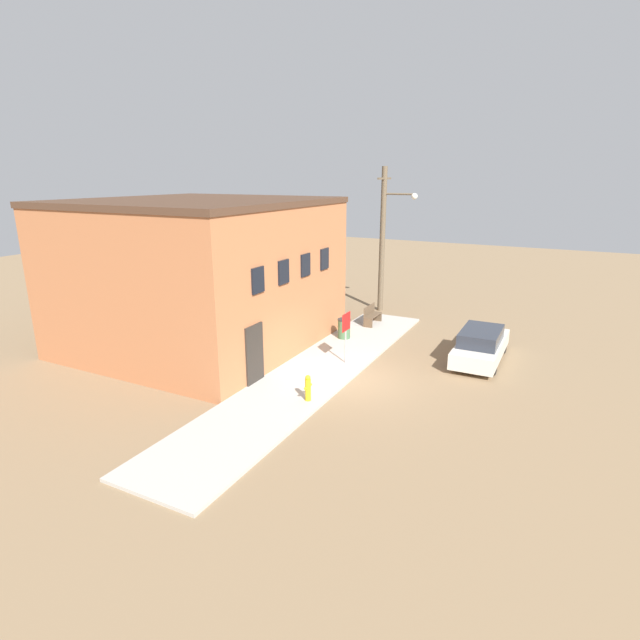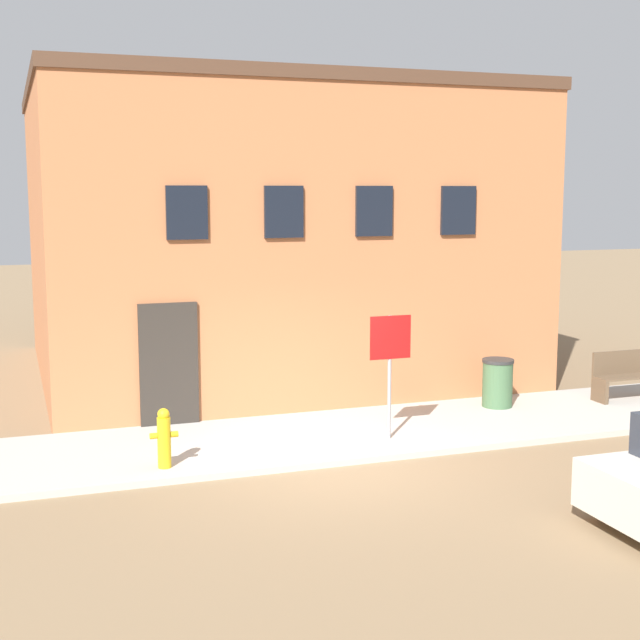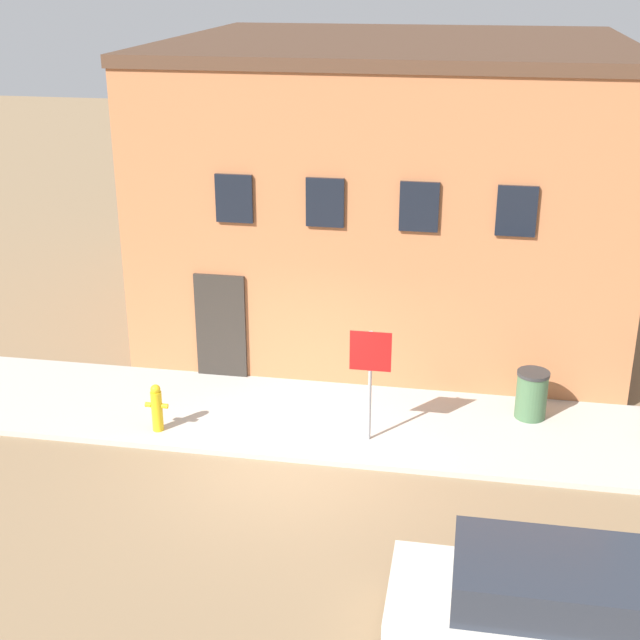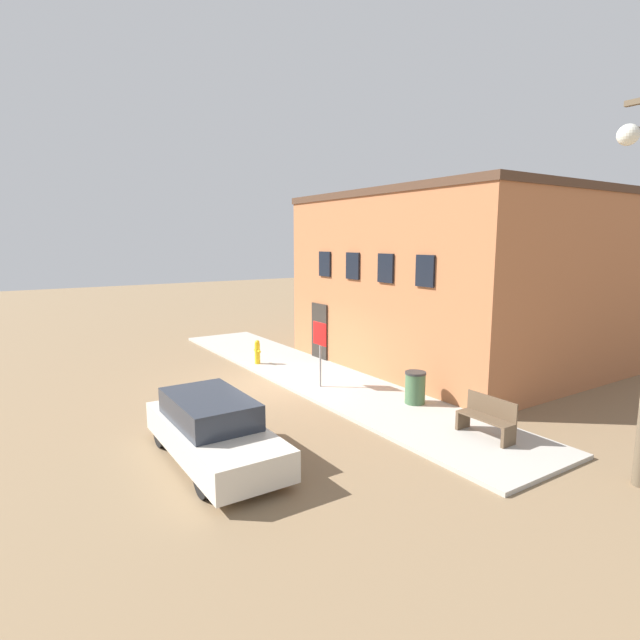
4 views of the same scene
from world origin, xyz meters
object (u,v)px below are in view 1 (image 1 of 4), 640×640
(fire_hydrant, at_px, (308,388))
(bench, at_px, (372,315))
(stop_sign, at_px, (346,328))
(parked_car, at_px, (481,345))
(trash_bin, at_px, (344,328))
(utility_pole, at_px, (384,236))

(fire_hydrant, xyz_separation_m, bench, (9.09, 1.35, -0.00))
(stop_sign, height_order, parked_car, stop_sign)
(trash_bin, relative_size, parked_car, 0.21)
(stop_sign, bearing_deg, utility_pole, 10.87)
(trash_bin, relative_size, utility_pole, 0.12)
(trash_bin, height_order, utility_pole, utility_pole)
(trash_bin, distance_m, utility_pole, 6.64)
(utility_pole, xyz_separation_m, parked_car, (-5.49, -6.21, -3.40))
(parked_car, bearing_deg, utility_pole, 48.53)
(fire_hydrant, xyz_separation_m, utility_pole, (12.09, 1.93, 3.51))
(trash_bin, bearing_deg, bench, -6.37)
(bench, distance_m, trash_bin, 2.66)
(bench, bearing_deg, stop_sign, -169.19)
(fire_hydrant, relative_size, bench, 0.65)
(stop_sign, bearing_deg, parked_car, -57.65)
(utility_pole, bearing_deg, fire_hydrant, -170.91)
(stop_sign, bearing_deg, trash_bin, 25.63)
(fire_hydrant, xyz_separation_m, parked_car, (6.60, -4.28, 0.11))
(stop_sign, relative_size, trash_bin, 2.25)
(stop_sign, height_order, bench, stop_sign)
(stop_sign, distance_m, bench, 5.59)
(bench, bearing_deg, fire_hydrant, -171.54)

